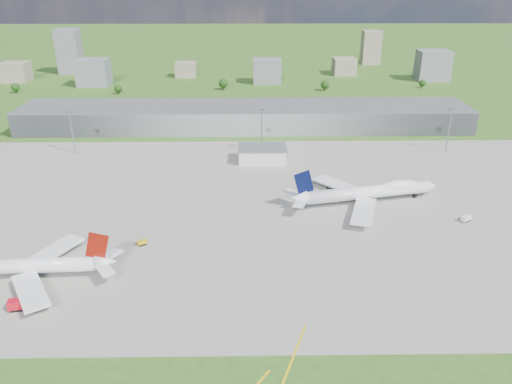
{
  "coord_description": "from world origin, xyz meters",
  "views": [
    {
      "loc": [
        2.7,
        -164.26,
        100.33
      ],
      "look_at": [
        5.63,
        37.68,
        9.0
      ],
      "focal_mm": 35.0,
      "sensor_mm": 36.0,
      "label": 1
    }
  ],
  "objects_px": {
    "fire_truck": "(22,304)",
    "van_white_near": "(335,199)",
    "van_white_far": "(466,218)",
    "airliner_blue_quad": "(368,192)",
    "airliner_red_twin": "(27,266)",
    "tug_yellow": "(142,243)"
  },
  "relations": [
    {
      "from": "airliner_red_twin",
      "to": "van_white_near",
      "type": "distance_m",
      "value": 132.99
    },
    {
      "from": "van_white_near",
      "to": "van_white_far",
      "type": "bearing_deg",
      "value": -111.35
    },
    {
      "from": "van_white_near",
      "to": "airliner_red_twin",
      "type": "bearing_deg",
      "value": 116.81
    },
    {
      "from": "fire_truck",
      "to": "van_white_far",
      "type": "xyz_separation_m",
      "value": [
        166.78,
        58.3,
        -0.46
      ]
    },
    {
      "from": "van_white_far",
      "to": "airliner_red_twin",
      "type": "bearing_deg",
      "value": 160.06
    },
    {
      "from": "fire_truck",
      "to": "van_white_near",
      "type": "distance_m",
      "value": 138.03
    },
    {
      "from": "airliner_red_twin",
      "to": "fire_truck",
      "type": "relative_size",
      "value": 7.6
    },
    {
      "from": "airliner_blue_quad",
      "to": "fire_truck",
      "type": "bearing_deg",
      "value": -161.0
    },
    {
      "from": "airliner_blue_quad",
      "to": "van_white_far",
      "type": "height_order",
      "value": "airliner_blue_quad"
    },
    {
      "from": "airliner_red_twin",
      "to": "airliner_blue_quad",
      "type": "relative_size",
      "value": 0.88
    },
    {
      "from": "tug_yellow",
      "to": "van_white_near",
      "type": "relative_size",
      "value": 0.93
    },
    {
      "from": "airliner_red_twin",
      "to": "fire_truck",
      "type": "bearing_deg",
      "value": 102.41
    },
    {
      "from": "fire_truck",
      "to": "van_white_far",
      "type": "height_order",
      "value": "fire_truck"
    },
    {
      "from": "fire_truck",
      "to": "van_white_near",
      "type": "bearing_deg",
      "value": 23.98
    },
    {
      "from": "fire_truck",
      "to": "van_white_near",
      "type": "xyz_separation_m",
      "value": [
        113.42,
        78.66,
        -0.57
      ]
    },
    {
      "from": "fire_truck",
      "to": "van_white_far",
      "type": "distance_m",
      "value": 176.68
    },
    {
      "from": "airliner_red_twin",
      "to": "van_white_far",
      "type": "bearing_deg",
      "value": -169.27
    },
    {
      "from": "tug_yellow",
      "to": "van_white_near",
      "type": "xyz_separation_m",
      "value": [
        82.73,
        38.59,
        0.25
      ]
    },
    {
      "from": "van_white_far",
      "to": "airliner_blue_quad",
      "type": "bearing_deg",
      "value": 120.28
    },
    {
      "from": "airliner_blue_quad",
      "to": "van_white_near",
      "type": "bearing_deg",
      "value": 163.44
    },
    {
      "from": "van_white_near",
      "to": "fire_truck",
      "type": "bearing_deg",
      "value": 124.28
    },
    {
      "from": "fire_truck",
      "to": "airliner_red_twin",
      "type": "bearing_deg",
      "value": 94.21
    }
  ]
}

